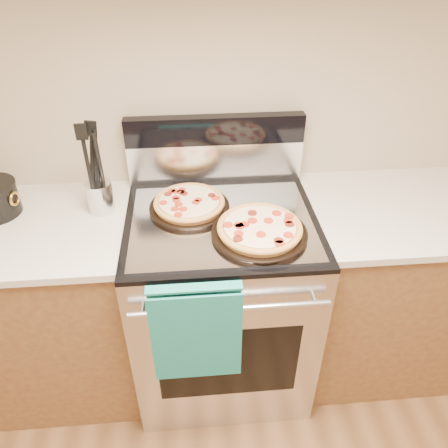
{
  "coord_description": "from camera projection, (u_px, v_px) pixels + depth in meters",
  "views": [
    {
      "loc": [
        -0.11,
        0.24,
        1.91
      ],
      "look_at": [
        0.0,
        1.55,
        0.96
      ],
      "focal_mm": 35.0,
      "sensor_mm": 36.0,
      "label": 1
    }
  ],
  "objects": [
    {
      "name": "wall_back",
      "position": [
        214.0,
        82.0,
        1.76
      ],
      "size": [
        4.0,
        0.0,
        4.0
      ],
      "primitive_type": "plane",
      "rotation": [
        1.57,
        0.0,
        0.0
      ],
      "color": "tan",
      "rests_on": "ground"
    },
    {
      "name": "range_body",
      "position": [
        222.0,
        302.0,
        2.0
      ],
      "size": [
        0.76,
        0.68,
        0.9
      ],
      "primitive_type": "cube",
      "color": "#B7B7BC",
      "rests_on": "ground"
    },
    {
      "name": "oven_window",
      "position": [
        229.0,
        363.0,
        1.73
      ],
      "size": [
        0.56,
        0.01,
        0.4
      ],
      "primitive_type": "cube",
      "color": "black",
      "rests_on": "range_body"
    },
    {
      "name": "cooktop",
      "position": [
        221.0,
        220.0,
        1.73
      ],
      "size": [
        0.76,
        0.68,
        0.02
      ],
      "primitive_type": "cube",
      "color": "black",
      "rests_on": "range_body"
    },
    {
      "name": "backsplash_lower",
      "position": [
        215.0,
        161.0,
        1.93
      ],
      "size": [
        0.76,
        0.06,
        0.18
      ],
      "primitive_type": "cube",
      "color": "silver",
      "rests_on": "cooktop"
    },
    {
      "name": "backsplash_upper",
      "position": [
        215.0,
        130.0,
        1.84
      ],
      "size": [
        0.76,
        0.06,
        0.12
      ],
      "primitive_type": "cube",
      "color": "black",
      "rests_on": "backsplash_lower"
    },
    {
      "name": "oven_handle",
      "position": [
        230.0,
        309.0,
        1.5
      ],
      "size": [
        0.7,
        0.03,
        0.03
      ],
      "primitive_type": "cylinder",
      "rotation": [
        0.0,
        1.57,
        0.0
      ],
      "color": "silver",
      "rests_on": "range_body"
    },
    {
      "name": "dish_towel",
      "position": [
        196.0,
        331.0,
        1.55
      ],
      "size": [
        0.32,
        0.05,
        0.42
      ],
      "primitive_type": null,
      "color": "#177174",
      "rests_on": "oven_handle"
    },
    {
      "name": "foil_sheet",
      "position": [
        222.0,
        222.0,
        1.7
      ],
      "size": [
        0.7,
        0.55,
        0.01
      ],
      "primitive_type": "cube",
      "color": "gray",
      "rests_on": "cooktop"
    },
    {
      "name": "cabinet_left",
      "position": [
        27.0,
        311.0,
        1.97
      ],
      "size": [
        1.0,
        0.62,
        0.88
      ],
      "primitive_type": "cube",
      "color": "brown",
      "rests_on": "ground"
    },
    {
      "name": "cabinet_right",
      "position": [
        403.0,
        287.0,
        2.09
      ],
      "size": [
        1.0,
        0.62,
        0.88
      ],
      "primitive_type": "cube",
      "color": "brown",
      "rests_on": "ground"
    },
    {
      "name": "countertop_right",
      "position": [
        430.0,
        209.0,
        1.83
      ],
      "size": [
        1.02,
        0.64,
        0.03
      ],
      "primitive_type": "cube",
      "color": "beige",
      "rests_on": "cabinet_right"
    },
    {
      "name": "pepperoni_pizza_back",
      "position": [
        189.0,
        204.0,
        1.76
      ],
      "size": [
        0.37,
        0.37,
        0.04
      ],
      "primitive_type": null,
      "rotation": [
        0.0,
        0.0,
        -0.17
      ],
      "color": "#C07D3A",
      "rests_on": "foil_sheet"
    },
    {
      "name": "pepperoni_pizza_front",
      "position": [
        260.0,
        230.0,
        1.62
      ],
      "size": [
        0.39,
        0.39,
        0.05
      ],
      "primitive_type": null,
      "rotation": [
        0.0,
        0.0,
        -0.1
      ],
      "color": "#C07D3A",
      "rests_on": "foil_sheet"
    },
    {
      "name": "utensil_crock",
      "position": [
        100.0,
        197.0,
        1.75
      ],
      "size": [
        0.13,
        0.13,
        0.13
      ],
      "primitive_type": "cylinder",
      "rotation": [
        0.0,
        0.0,
        -0.27
      ],
      "color": "silver",
      "rests_on": "countertop_left"
    }
  ]
}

